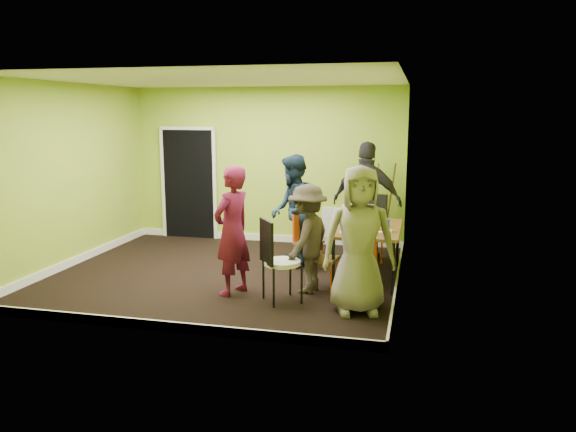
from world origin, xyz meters
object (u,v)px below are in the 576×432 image
person_standing (232,231)px  person_left_far (293,211)px  chair_back_end (371,215)px  chair_front_end (360,265)px  chair_left_near (318,252)px  chair_bentwood (277,257)px  chair_left_far (305,236)px  person_front_end (359,240)px  person_left_near (308,239)px  orange_bottle (363,221)px  dining_table (368,231)px  person_back_end (367,202)px  easel (377,207)px  thermos (365,219)px  blue_bottle (387,226)px

person_standing → person_left_far: size_ratio=0.98×
chair_back_end → person_left_far: 1.24m
chair_front_end → chair_back_end: bearing=85.6°
chair_left_near → chair_bentwood: chair_bentwood is taller
chair_left_far → chair_back_end: bearing=137.4°
person_standing → person_front_end: size_ratio=0.96×
chair_back_end → person_left_near: size_ratio=0.76×
chair_left_far → person_left_near: (0.27, -1.11, 0.23)m
chair_left_far → chair_front_end: (1.01, -1.51, 0.03)m
orange_bottle → person_standing: 2.07m
dining_table → orange_bottle: size_ratio=18.26×
chair_bentwood → person_back_end: size_ratio=0.56×
person_back_end → chair_left_far: bearing=49.5°
easel → person_front_end: 3.16m
person_standing → dining_table: bearing=146.3°
person_left_near → person_back_end: person_back_end is taller
chair_back_end → chair_bentwood: 2.37m
chair_bentwood → person_front_end: bearing=47.4°
chair_front_end → thermos: bearing=87.7°
chair_left_near → thermos: 0.92m
orange_bottle → chair_left_far: bearing=176.2°
blue_bottle → person_standing: (-1.92, -0.83, 0.00)m
chair_left_near → person_left_near: person_left_near is taller
chair_left_near → person_standing: bearing=-57.6°
chair_back_end → person_back_end: 0.26m
orange_bottle → person_front_end: (0.12, -1.68, 0.09)m
chair_left_far → person_front_end: (1.01, -1.74, 0.39)m
chair_left_near → person_standing: size_ratio=0.53×
chair_left_near → dining_table: bearing=142.1°
person_standing → person_back_end: bearing=166.8°
dining_table → orange_bottle: bearing=111.1°
orange_bottle → person_left_near: 1.22m
person_front_end → blue_bottle: bearing=62.9°
orange_bottle → thermos: bearing=-80.0°
dining_table → person_left_far: size_ratio=0.87×
thermos → person_front_end: bearing=-86.9°
chair_left_near → person_left_far: size_ratio=0.52×
orange_bottle → chair_bentwood: bearing=-120.4°
chair_bentwood → orange_bottle: 1.81m
dining_table → person_left_near: (-0.72, -0.79, 0.02)m
chair_bentwood → person_standing: bearing=-141.9°
chair_front_end → thermos: (-0.08, 1.22, 0.34)m
easel → person_left_near: bearing=-105.7°
person_left_near → chair_left_far: bearing=-152.0°
thermos → chair_front_end: bearing=-86.4°
chair_left_far → blue_bottle: 1.44m
person_left_near → person_back_end: bearing=176.1°
chair_front_end → person_front_end: size_ratio=0.53×
thermos → person_left_far: 1.21m
chair_left_far → person_back_end: size_ratio=0.46×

